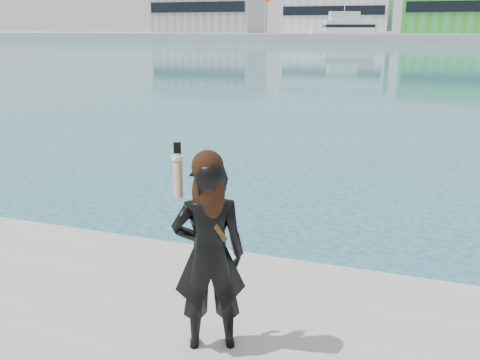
{
  "coord_description": "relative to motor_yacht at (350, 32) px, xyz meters",
  "views": [
    {
      "loc": [
        0.7,
        -4.28,
        3.25
      ],
      "look_at": [
        -0.79,
        -0.12,
        1.98
      ],
      "focal_mm": 40.0,
      "sensor_mm": 36.0,
      "label": 1
    }
  ],
  "objects": [
    {
      "name": "flagpole_left",
      "position": [
        -20.62,
        3.86,
        4.1
      ],
      "size": [
        1.28,
        0.16,
        8.0
      ],
      "color": "silver",
      "rests_on": "far_quay"
    },
    {
      "name": "warehouse_grey_left",
      "position": [
        -37.71,
        10.84,
        5.32
      ],
      "size": [
        26.52,
        16.36,
        11.5
      ],
      "color": "gray",
      "rests_on": "far_quay"
    },
    {
      "name": "far_quay",
      "position": [
        17.29,
        12.86,
        -1.44
      ],
      "size": [
        320.0,
        40.0,
        2.0
      ],
      "primitive_type": "cube",
      "color": "#9E9E99",
      "rests_on": "ground"
    },
    {
      "name": "woman",
      "position": [
        16.5,
        -117.97,
        -0.82
      ],
      "size": [
        0.66,
        0.57,
        1.62
      ],
      "rotation": [
        0.0,
        0.0,
        3.58
      ],
      "color": "black",
      "rests_on": "near_quay"
    },
    {
      "name": "motor_yacht",
      "position": [
        0.0,
        0.0,
        0.0
      ],
      "size": [
        19.19,
        11.43,
        8.67
      ],
      "rotation": [
        0.0,
        0.0,
        0.36
      ],
      "color": "white",
      "rests_on": "ground"
    },
    {
      "name": "warehouse_white",
      "position": [
        -4.71,
        10.84,
        4.32
      ],
      "size": [
        24.48,
        15.35,
        9.5
      ],
      "color": "silver",
      "rests_on": "far_quay"
    },
    {
      "name": "warehouse_green",
      "position": [
        25.29,
        10.84,
        4.82
      ],
      "size": [
        30.6,
        16.36,
        10.5
      ],
      "color": "green",
      "rests_on": "far_quay"
    },
    {
      "name": "buoy_far",
      "position": [
        -26.56,
        -23.5,
        -2.44
      ],
      "size": [
        0.5,
        0.5,
        0.5
      ],
      "primitive_type": "sphere",
      "color": "yellow",
      "rests_on": "ground"
    }
  ]
}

